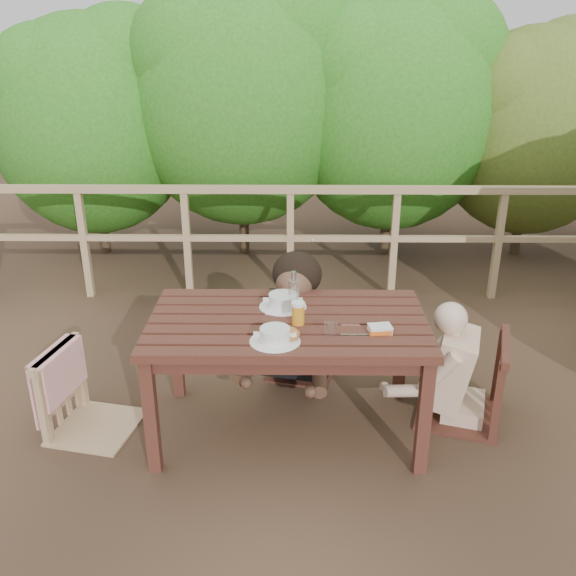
{
  "coord_description": "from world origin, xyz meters",
  "views": [
    {
      "loc": [
        0.03,
        -3.12,
        2.23
      ],
      "look_at": [
        0.0,
        0.05,
        0.9
      ],
      "focal_mm": 38.67,
      "sensor_mm": 36.0,
      "label": 1
    }
  ],
  "objects_px": {
    "chair_right": "(466,342)",
    "soup_far": "(283,302)",
    "bottle": "(294,293)",
    "tumbler": "(331,330)",
    "woman": "(303,276)",
    "chair_far": "(303,315)",
    "beer_glass": "(298,314)",
    "table": "(288,377)",
    "diner_right": "(473,327)",
    "butter_tub": "(380,330)",
    "bread_roll": "(287,334)",
    "soup_near": "(275,336)",
    "chair_left": "(88,358)"
  },
  "relations": [
    {
      "from": "chair_right",
      "to": "soup_far",
      "type": "height_order",
      "value": "chair_right"
    },
    {
      "from": "bottle",
      "to": "tumbler",
      "type": "xyz_separation_m",
      "value": [
        0.2,
        -0.3,
        -0.09
      ]
    },
    {
      "from": "chair_right",
      "to": "woman",
      "type": "xyz_separation_m",
      "value": [
        -0.96,
        0.54,
        0.2
      ]
    },
    {
      "from": "chair_far",
      "to": "beer_glass",
      "type": "bearing_deg",
      "value": -79.09
    },
    {
      "from": "chair_right",
      "to": "soup_far",
      "type": "relative_size",
      "value": 3.71
    },
    {
      "from": "table",
      "to": "tumbler",
      "type": "height_order",
      "value": "tumbler"
    },
    {
      "from": "woman",
      "to": "tumbler",
      "type": "xyz_separation_m",
      "value": [
        0.13,
        -0.89,
        0.05
      ]
    },
    {
      "from": "diner_right",
      "to": "beer_glass",
      "type": "xyz_separation_m",
      "value": [
        -1.03,
        -0.22,
        0.18
      ]
    },
    {
      "from": "chair_right",
      "to": "butter_tub",
      "type": "distance_m",
      "value": 0.69
    },
    {
      "from": "chair_far",
      "to": "butter_tub",
      "type": "bearing_deg",
      "value": -50.58
    },
    {
      "from": "chair_far",
      "to": "tumbler",
      "type": "xyz_separation_m",
      "value": [
        0.13,
        -0.87,
        0.32
      ]
    },
    {
      "from": "chair_right",
      "to": "bread_roll",
      "type": "xyz_separation_m",
      "value": [
        -1.06,
        -0.39,
        0.25
      ]
    },
    {
      "from": "diner_right",
      "to": "bread_roll",
      "type": "bearing_deg",
      "value": 127.41
    },
    {
      "from": "woman",
      "to": "bread_roll",
      "type": "height_order",
      "value": "woman"
    },
    {
      "from": "chair_right",
      "to": "butter_tub",
      "type": "bearing_deg",
      "value": -43.32
    },
    {
      "from": "soup_near",
      "to": "bottle",
      "type": "xyz_separation_m",
      "value": [
        0.09,
        0.38,
        0.08
      ]
    },
    {
      "from": "tumbler",
      "to": "butter_tub",
      "type": "xyz_separation_m",
      "value": [
        0.26,
        0.03,
        -0.02
      ]
    },
    {
      "from": "chair_left",
      "to": "soup_near",
      "type": "relative_size",
      "value": 3.61
    },
    {
      "from": "chair_left",
      "to": "chair_far",
      "type": "distance_m",
      "value": 1.42
    },
    {
      "from": "chair_far",
      "to": "woman",
      "type": "distance_m",
      "value": 0.28
    },
    {
      "from": "diner_right",
      "to": "soup_far",
      "type": "distance_m",
      "value": 1.13
    },
    {
      "from": "soup_far",
      "to": "bottle",
      "type": "xyz_separation_m",
      "value": [
        0.06,
        -0.06,
        0.08
      ]
    },
    {
      "from": "chair_left",
      "to": "soup_near",
      "type": "xyz_separation_m",
      "value": [
        1.09,
        -0.26,
        0.28
      ]
    },
    {
      "from": "chair_far",
      "to": "beer_glass",
      "type": "xyz_separation_m",
      "value": [
        -0.04,
        -0.74,
        0.35
      ]
    },
    {
      "from": "woman",
      "to": "butter_tub",
      "type": "height_order",
      "value": "woman"
    },
    {
      "from": "bread_roll",
      "to": "chair_far",
      "type": "bearing_deg",
      "value": 83.98
    },
    {
      "from": "bottle",
      "to": "table",
      "type": "bearing_deg",
      "value": -105.23
    },
    {
      "from": "bread_roll",
      "to": "woman",
      "type": "bearing_deg",
      "value": 84.11
    },
    {
      "from": "chair_right",
      "to": "tumbler",
      "type": "bearing_deg",
      "value": -49.64
    },
    {
      "from": "bottle",
      "to": "tumbler",
      "type": "bearing_deg",
      "value": -56.81
    },
    {
      "from": "diner_right",
      "to": "butter_tub",
      "type": "xyz_separation_m",
      "value": [
        -0.6,
        -0.32,
        0.13
      ]
    },
    {
      "from": "woman",
      "to": "beer_glass",
      "type": "xyz_separation_m",
      "value": [
        -0.04,
        -0.76,
        0.08
      ]
    },
    {
      "from": "chair_right",
      "to": "table",
      "type": "bearing_deg",
      "value": -63.81
    },
    {
      "from": "woman",
      "to": "bottle",
      "type": "height_order",
      "value": "woman"
    },
    {
      "from": "bread_roll",
      "to": "bottle",
      "type": "relative_size",
      "value": 0.53
    },
    {
      "from": "soup_near",
      "to": "tumbler",
      "type": "bearing_deg",
      "value": 14.66
    },
    {
      "from": "chair_far",
      "to": "bottle",
      "type": "relative_size",
      "value": 3.44
    },
    {
      "from": "beer_glass",
      "to": "tumbler",
      "type": "xyz_separation_m",
      "value": [
        0.17,
        -0.13,
        -0.03
      ]
    },
    {
      "from": "table",
      "to": "bread_roll",
      "type": "xyz_separation_m",
      "value": [
        -0.0,
        -0.23,
        0.4
      ]
    },
    {
      "from": "table",
      "to": "soup_far",
      "type": "relative_size",
      "value": 5.62
    },
    {
      "from": "beer_glass",
      "to": "butter_tub",
      "type": "height_order",
      "value": "beer_glass"
    },
    {
      "from": "soup_near",
      "to": "beer_glass",
      "type": "xyz_separation_m",
      "value": [
        0.12,
        0.21,
        0.03
      ]
    },
    {
      "from": "beer_glass",
      "to": "bottle",
      "type": "height_order",
      "value": "bottle"
    },
    {
      "from": "bread_roll",
      "to": "bottle",
      "type": "bearing_deg",
      "value": 84.67
    },
    {
      "from": "diner_right",
      "to": "beer_glass",
      "type": "height_order",
      "value": "diner_right"
    },
    {
      "from": "chair_right",
      "to": "beer_glass",
      "type": "relative_size",
      "value": 7.18
    },
    {
      "from": "chair_right",
      "to": "diner_right",
      "type": "xyz_separation_m",
      "value": [
        0.03,
        0.0,
        0.1
      ]
    },
    {
      "from": "chair_left",
      "to": "woman",
      "type": "bearing_deg",
      "value": -48.45
    },
    {
      "from": "butter_tub",
      "to": "bottle",
      "type": "bearing_deg",
      "value": 140.95
    },
    {
      "from": "chair_far",
      "to": "bottle",
      "type": "xyz_separation_m",
      "value": [
        -0.06,
        -0.57,
        0.41
      ]
    }
  ]
}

